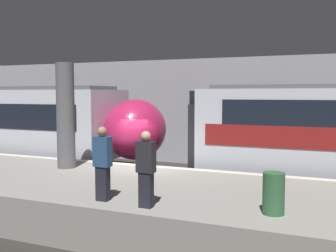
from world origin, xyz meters
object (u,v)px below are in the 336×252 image
support_pillar_near (66,116)px  person_walking (146,167)px  person_waiting (103,162)px  trash_bin (274,193)px

support_pillar_near → person_walking: support_pillar_near is taller
support_pillar_near → person_waiting: size_ratio=2.03×
support_pillar_near → trash_bin: 7.52m
trash_bin → person_walking: bearing=-167.5°
support_pillar_near → person_walking: 5.43m
support_pillar_near → person_waiting: bearing=-42.2°
person_waiting → trash_bin: size_ratio=1.99×
support_pillar_near → trash_bin: bearing=-19.6°
support_pillar_near → trash_bin: size_ratio=4.03×
person_walking → trash_bin: size_ratio=1.93×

